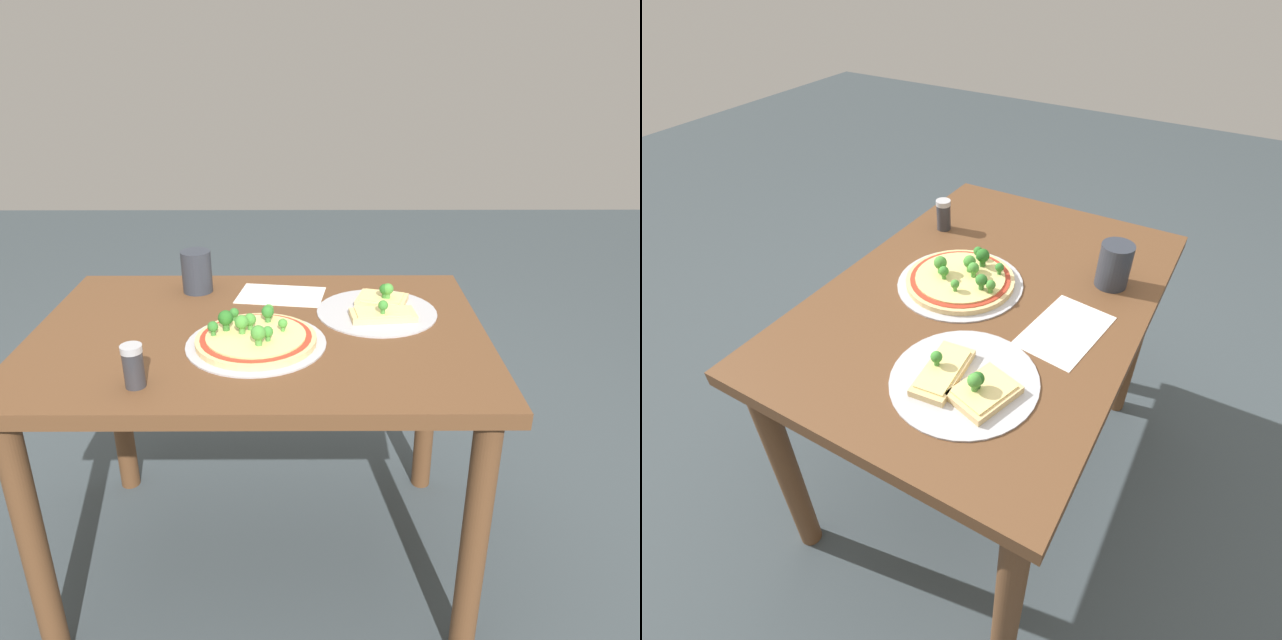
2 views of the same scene
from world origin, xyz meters
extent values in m
plane|color=#3D474C|center=(0.00, 0.00, 0.00)|extent=(8.00, 8.00, 0.00)
cube|color=brown|center=(0.00, 0.00, 0.70)|extent=(1.09, 0.75, 0.04)
cylinder|color=brown|center=(-0.48, -0.32, 0.34)|extent=(0.06, 0.06, 0.68)
cylinder|color=brown|center=(0.48, -0.32, 0.34)|extent=(0.06, 0.06, 0.68)
cylinder|color=brown|center=(-0.48, 0.32, 0.34)|extent=(0.06, 0.06, 0.68)
cylinder|color=brown|center=(0.48, 0.32, 0.34)|extent=(0.06, 0.06, 0.68)
cylinder|color=#B7B7BC|center=(0.00, 0.08, 0.72)|extent=(0.32, 0.32, 0.00)
cylinder|color=#E5C17F|center=(0.00, 0.08, 0.73)|extent=(0.28, 0.28, 0.01)
cylinder|color=#B73823|center=(0.00, 0.08, 0.73)|extent=(0.25, 0.25, 0.00)
cylinder|color=#EFD684|center=(0.00, 0.08, 0.74)|extent=(0.23, 0.23, 0.00)
sphere|color=#337A2D|center=(0.06, 0.00, 0.76)|extent=(0.02, 0.02, 0.02)
cylinder|color=#3F8136|center=(0.06, 0.00, 0.74)|extent=(0.01, 0.01, 0.01)
sphere|color=#337A2D|center=(0.10, 0.08, 0.76)|extent=(0.02, 0.02, 0.02)
cylinder|color=#3F8136|center=(0.10, 0.08, 0.74)|extent=(0.01, 0.01, 0.01)
sphere|color=#479338|center=(0.03, 0.07, 0.77)|extent=(0.03, 0.03, 0.03)
cylinder|color=#51973E|center=(0.03, 0.07, 0.75)|extent=(0.01, 0.01, 0.01)
sphere|color=#3D8933|center=(-0.03, 0.11, 0.76)|extent=(0.03, 0.03, 0.03)
cylinder|color=#488E3A|center=(-0.03, 0.11, 0.74)|extent=(0.01, 0.01, 0.01)
sphere|color=#286B23|center=(0.07, 0.05, 0.77)|extent=(0.04, 0.04, 0.04)
cylinder|color=#37742D|center=(0.07, 0.05, 0.75)|extent=(0.02, 0.02, 0.02)
sphere|color=#479338|center=(-0.02, -0.02, 0.76)|extent=(0.02, 0.02, 0.02)
cylinder|color=#51973E|center=(-0.02, -0.02, 0.74)|extent=(0.01, 0.01, 0.01)
sphere|color=#337A2D|center=(-0.02, 0.01, 0.76)|extent=(0.03, 0.03, 0.03)
cylinder|color=#3F8136|center=(-0.02, 0.01, 0.75)|extent=(0.01, 0.01, 0.01)
sphere|color=#479338|center=(-0.01, 0.13, 0.77)|extent=(0.03, 0.03, 0.03)
cylinder|color=#51973E|center=(-0.01, 0.13, 0.75)|extent=(0.02, 0.02, 0.02)
sphere|color=#479338|center=(0.02, 0.05, 0.76)|extent=(0.03, 0.03, 0.03)
cylinder|color=#51973E|center=(0.02, 0.05, 0.74)|extent=(0.01, 0.01, 0.01)
sphere|color=#479338|center=(-0.06, 0.06, 0.76)|extent=(0.02, 0.02, 0.02)
cylinder|color=#51973E|center=(-0.06, 0.06, 0.74)|extent=(0.01, 0.01, 0.01)
cylinder|color=#B7B7BC|center=(-0.29, -0.10, 0.72)|extent=(0.31, 0.31, 0.00)
cube|color=#E5C17F|center=(-0.31, -0.16, 0.73)|extent=(0.15, 0.13, 0.02)
cube|color=#EFD684|center=(-0.31, -0.16, 0.74)|extent=(0.12, 0.11, 0.00)
sphere|color=#286B23|center=(-0.31, -0.14, 0.76)|extent=(0.03, 0.03, 0.03)
cylinder|color=#37742D|center=(-0.31, -0.14, 0.74)|extent=(0.01, 0.01, 0.01)
sphere|color=#479338|center=(-0.32, -0.14, 0.76)|extent=(0.03, 0.03, 0.03)
cylinder|color=#51973E|center=(-0.32, -0.14, 0.75)|extent=(0.01, 0.01, 0.01)
cube|color=#E5C17F|center=(-0.30, -0.06, 0.73)|extent=(0.17, 0.09, 0.02)
cube|color=#EFD684|center=(-0.30, -0.06, 0.74)|extent=(0.14, 0.08, 0.00)
sphere|color=#3D8933|center=(-0.30, -0.04, 0.76)|extent=(0.02, 0.02, 0.02)
cylinder|color=#488E3A|center=(-0.30, -0.04, 0.74)|extent=(0.01, 0.01, 0.01)
cylinder|color=#2D333D|center=(0.19, -0.25, 0.77)|extent=(0.08, 0.08, 0.12)
cylinder|color=#333338|center=(0.23, 0.27, 0.75)|extent=(0.04, 0.04, 0.08)
cylinder|color=#B2B2B7|center=(0.23, 0.27, 0.80)|extent=(0.04, 0.04, 0.01)
cube|color=white|center=(-0.04, -0.22, 0.72)|extent=(0.25, 0.18, 0.00)
camera|label=1|loc=(-0.14, 1.36, 1.35)|focal=35.00mm
camera|label=2|loc=(-0.91, -0.45, 1.45)|focal=28.00mm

